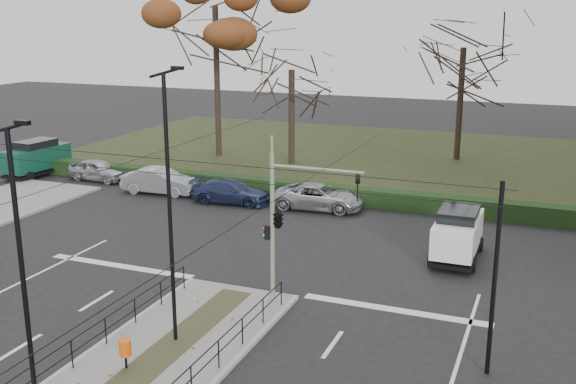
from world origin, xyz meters
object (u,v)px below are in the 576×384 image
(litter_bin, at_px, (125,348))
(rust_tree, at_px, (215,6))
(streetlamp_median_near, at_px, (25,293))
(green_van, at_px, (37,157))
(traffic_light, at_px, (281,217))
(parked_car_first, at_px, (98,170))
(bare_tree_near, at_px, (292,77))
(parked_car_third, at_px, (231,192))
(parked_car_fourth, at_px, (319,197))
(bare_tree_center, at_px, (463,56))
(parked_car_second, at_px, (160,181))
(streetlamp_median_far, at_px, (170,208))
(white_van, at_px, (458,233))

(litter_bin, xyz_separation_m, rust_tree, (-12.38, 29.81, 10.33))
(streetlamp_median_near, relative_size, green_van, 1.68)
(traffic_light, distance_m, parked_car_first, 22.94)
(green_van, bearing_deg, traffic_light, -29.48)
(streetlamp_median_near, distance_m, parked_car_first, 29.32)
(green_van, xyz_separation_m, bare_tree_near, (14.63, 9.51, 5.04))
(parked_car_third, distance_m, rust_tree, 16.98)
(streetlamp_median_near, xyz_separation_m, parked_car_first, (-16.45, 24.01, -3.59))
(litter_bin, xyz_separation_m, parked_car_fourth, (-0.48, 18.97, -0.11))
(traffic_light, xyz_separation_m, litter_bin, (-2.36, -6.52, -2.56))
(bare_tree_center, bearing_deg, parked_car_third, -121.66)
(litter_bin, height_order, bare_tree_near, bare_tree_near)
(parked_car_fourth, distance_m, green_van, 20.28)
(parked_car_second, distance_m, parked_car_fourth, 10.04)
(parked_car_fourth, height_order, bare_tree_near, bare_tree_near)
(traffic_light, relative_size, streetlamp_median_near, 0.68)
(parked_car_second, xyz_separation_m, bare_tree_center, (15.26, 16.46, 6.89))
(parked_car_first, height_order, parked_car_second, parked_car_second)
(streetlamp_median_near, bearing_deg, parked_car_third, 104.94)
(streetlamp_median_far, height_order, bare_tree_center, bare_tree_center)
(bare_tree_center, bearing_deg, parked_car_first, -143.98)
(litter_bin, relative_size, parked_car_second, 0.20)
(litter_bin, relative_size, bare_tree_center, 0.09)
(streetlamp_median_far, xyz_separation_m, green_van, (-21.17, 17.40, -3.41))
(streetlamp_median_near, relative_size, parked_car_second, 1.75)
(parked_car_second, distance_m, green_van, 10.29)
(streetlamp_median_far, height_order, green_van, streetlamp_median_far)
(parked_car_first, relative_size, green_van, 0.85)
(parked_car_second, height_order, parked_car_third, parked_car_second)
(streetlamp_median_far, xyz_separation_m, parked_car_fourth, (-0.91, 16.79, -3.96))
(green_van, bearing_deg, rust_tree, 50.70)
(streetlamp_median_far, height_order, bare_tree_near, streetlamp_median_far)
(litter_bin, distance_m, parked_car_first, 25.59)
(traffic_light, bearing_deg, white_van, 53.04)
(rust_tree, height_order, bare_tree_center, rust_tree)
(parked_car_third, height_order, bare_tree_near, bare_tree_near)
(parked_car_third, bearing_deg, litter_bin, -167.25)
(litter_bin, relative_size, parked_car_first, 0.23)
(white_van, relative_size, rust_tree, 0.29)
(parked_car_first, relative_size, parked_car_third, 0.90)
(bare_tree_near, bearing_deg, green_van, -146.99)
(litter_bin, bearing_deg, traffic_light, 70.08)
(litter_bin, distance_m, green_van, 28.53)
(parked_car_second, distance_m, bare_tree_near, 12.65)
(traffic_light, xyz_separation_m, bare_tree_near, (-8.47, 22.57, 2.92))
(traffic_light, bearing_deg, parked_car_fourth, 102.86)
(streetlamp_median_near, xyz_separation_m, streetlamp_median_far, (0.04, 6.27, 0.37))
(parked_car_second, height_order, bare_tree_center, bare_tree_center)
(parked_car_first, bearing_deg, rust_tree, -17.34)
(streetlamp_median_near, bearing_deg, traffic_light, 79.45)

